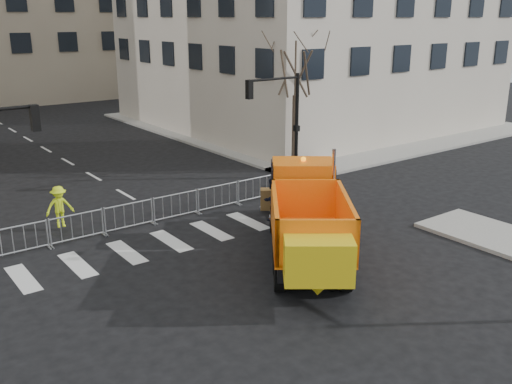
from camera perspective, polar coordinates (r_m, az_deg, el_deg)
ground at (r=18.18m, az=3.05°, el=-9.35°), size 120.00×120.00×0.00m
sidewalk_back at (r=24.76m, az=-9.60°, el=-2.02°), size 64.00×5.00×0.15m
traffic_light_right at (r=29.51m, az=4.09°, el=6.56°), size 0.18×0.18×5.40m
crowd_barriers at (r=23.53m, az=-10.26°, el=-1.86°), size 12.60×0.60×1.10m
street_tree at (r=30.54m, az=3.90°, el=8.92°), size 3.00×3.00×7.50m
plow_truck at (r=19.42m, az=5.14°, el=-2.40°), size 7.65×9.06×3.66m
cop_a at (r=24.60m, az=5.21°, el=0.22°), size 0.85×0.78×1.94m
cop_b at (r=23.51m, az=1.61°, el=-0.73°), size 0.97×0.81×1.78m
cop_c at (r=24.17m, az=3.72°, el=-0.13°), size 1.16×1.02×1.88m
worker at (r=23.58m, az=-19.06°, el=-1.40°), size 1.11×0.68×1.67m
newspaper_box at (r=28.57m, az=6.54°, el=2.02°), size 0.57×0.54×1.10m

